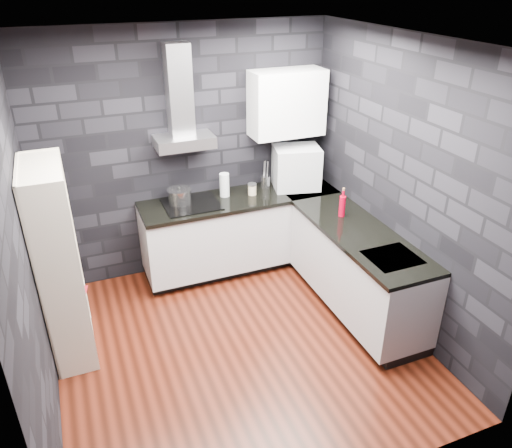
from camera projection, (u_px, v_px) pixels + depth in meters
ground at (239, 345)px, 4.68m from camera, size 3.20×3.20×0.00m
ceiling at (233, 42)px, 3.44m from camera, size 3.20×3.20×0.00m
wall_back at (186, 154)px, 5.40m from camera, size 3.20×0.05×2.70m
wall_front at (338, 341)px, 2.72m from camera, size 3.20×0.05×2.70m
wall_left at (21, 256)px, 3.52m from camera, size 0.05×3.20×2.70m
wall_right at (402, 187)px, 4.60m from camera, size 0.05×3.20×2.70m
toekick_back at (240, 261)px, 5.93m from camera, size 2.18×0.50×0.10m
toekick_right at (357, 303)px, 5.19m from camera, size 0.50×1.78×0.10m
counter_back_cab at (240, 230)px, 5.70m from camera, size 2.20×0.60×0.76m
counter_right_cab at (357, 269)px, 4.97m from camera, size 0.60×1.80×0.76m
counter_back_top at (240, 199)px, 5.50m from camera, size 2.20×0.62×0.04m
counter_right_top at (360, 234)px, 4.79m from camera, size 0.62×1.80×0.04m
counter_corner_top at (305, 188)px, 5.78m from camera, size 0.62×0.62×0.04m
hood_body at (184, 142)px, 5.12m from camera, size 0.60×0.34×0.12m
hood_chimney at (179, 90)px, 4.94m from camera, size 0.24×0.20×0.90m
upper_cabinet at (287, 103)px, 5.36m from camera, size 0.80×0.35×0.70m
cooktop at (192, 204)px, 5.32m from camera, size 0.58×0.50×0.01m
sink_rim at (392, 258)px, 4.37m from camera, size 0.44×0.40×0.01m
pot at (180, 197)px, 5.31m from camera, size 0.25×0.25×0.14m
glass_vase at (224, 185)px, 5.46m from camera, size 0.11×0.11×0.26m
storage_jar at (252, 190)px, 5.53m from camera, size 0.11×0.11×0.11m
utensil_crock at (265, 182)px, 5.70m from camera, size 0.11×0.11×0.14m
appliance_garage at (296, 168)px, 5.64m from camera, size 0.58×0.50×0.50m
red_bottle at (342, 206)px, 5.03m from camera, size 0.07×0.07×0.22m
bookshelf at (59, 264)px, 4.26m from camera, size 0.49×0.85×1.80m
fruit_bowl at (59, 268)px, 4.14m from camera, size 0.26×0.26×0.05m
book_red at (64, 286)px, 4.55m from camera, size 0.19×0.06×0.25m
book_second at (60, 281)px, 4.57m from camera, size 0.18×0.08×0.25m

